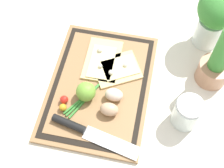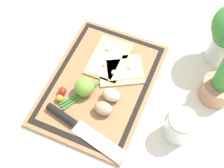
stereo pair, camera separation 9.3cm
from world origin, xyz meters
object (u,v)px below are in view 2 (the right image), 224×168
egg_brown (103,108)px  egg_pink (111,95)px  cherry_tomato_yellow (60,98)px  sauce_jar (179,127)px  cherry_tomato_red (62,91)px  knife (72,122)px  pizza_slice_near (108,59)px  lime (84,87)px  pizza_slice_far (122,70)px  herb_pot (221,82)px

egg_brown → egg_pink: (-0.05, 0.00, 0.00)m
egg_pink → cherry_tomato_yellow: bearing=-64.4°
cherry_tomato_yellow → egg_brown: bearing=97.2°
egg_brown → sauce_jar: 0.22m
cherry_tomato_red → sauce_jar: (-0.02, 0.35, 0.02)m
knife → egg_pink: bearing=149.5°
egg_brown → pizza_slice_near: bearing=-161.3°
knife → lime: bearing=-174.3°
knife → lime: 0.11m
cherry_tomato_red → sauce_jar: sauce_jar is taller
egg_brown → sauce_jar: (-0.03, 0.22, 0.01)m
egg_brown → lime: bearing=-116.0°
pizza_slice_near → lime: 0.14m
pizza_slice_near → pizza_slice_far: (0.02, 0.05, 0.00)m
pizza_slice_far → sauce_jar: sauce_jar is taller
pizza_slice_near → egg_brown: egg_brown is taller
egg_pink → cherry_tomato_red: 0.15m
lime → cherry_tomato_yellow: size_ratio=2.63×
egg_pink → sauce_jar: sauce_jar is taller
egg_brown → herb_pot: bearing=123.3°
pizza_slice_near → egg_brown: bearing=18.7°
egg_brown → cherry_tomato_red: (-0.01, -0.14, -0.01)m
lime → knife: bearing=5.7°
cherry_tomato_yellow → sauce_jar: size_ratio=0.22×
pizza_slice_far → cherry_tomato_yellow: (0.17, -0.13, 0.01)m
pizza_slice_far → sauce_jar: bearing=61.0°
pizza_slice_far → herb_pot: bearing=97.4°
egg_pink → pizza_slice_far: bearing=-175.5°
pizza_slice_near → egg_brown: (0.17, 0.06, 0.01)m
pizza_slice_far → egg_pink: (0.10, 0.01, 0.01)m
pizza_slice_near → cherry_tomato_yellow: size_ratio=7.30×
egg_pink → lime: lime is taller
cherry_tomato_yellow → sauce_jar: bearing=97.1°
pizza_slice_far → cherry_tomato_yellow: 0.21m
herb_pot → sauce_jar: 0.18m
egg_pink → lime: bearing=-81.9°
egg_brown → lime: (-0.04, -0.08, 0.01)m
pizza_slice_near → lime: lime is taller
egg_brown → cherry_tomato_red: egg_brown is taller
lime → cherry_tomato_yellow: bearing=-46.1°
lime → sauce_jar: bearing=87.9°
pizza_slice_near → herb_pot: size_ratio=0.71×
cherry_tomato_red → herb_pot: 0.46m
pizza_slice_near → cherry_tomato_red: same height
pizza_slice_far → lime: (0.11, -0.07, 0.02)m
pizza_slice_near → cherry_tomato_red: bearing=-25.7°
herb_pot → sauce_jar: herb_pot is taller
pizza_slice_near → cherry_tomato_yellow: pizza_slice_near is taller
cherry_tomato_yellow → sauce_jar: 0.35m
lime → cherry_tomato_yellow: 0.08m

